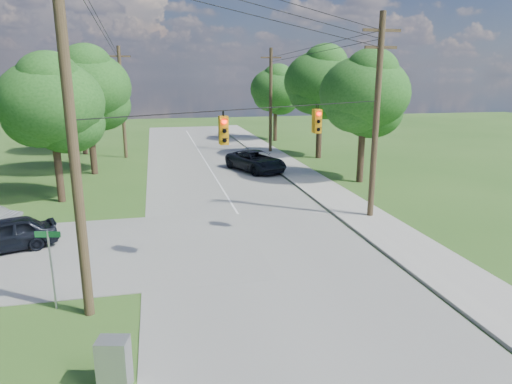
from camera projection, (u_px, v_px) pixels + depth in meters
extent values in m
plane|color=#2C521B|center=(233.00, 305.00, 15.28)|extent=(140.00, 140.00, 0.00)
cube|color=gray|center=(258.00, 247.00, 20.42)|extent=(10.00, 100.00, 0.03)
cube|color=#A3A198|center=(394.00, 235.00, 21.81)|extent=(2.60, 100.00, 0.12)
cylinder|color=#4C3B27|center=(71.00, 127.00, 13.20)|extent=(0.32, 0.32, 12.00)
cylinder|color=#4C3B27|center=(376.00, 120.00, 23.40)|extent=(0.32, 0.32, 10.50)
cube|color=#4C3B27|center=(382.00, 30.00, 22.32)|extent=(2.00, 0.12, 0.14)
cube|color=#4C3B27|center=(381.00, 47.00, 22.52)|extent=(1.70, 0.12, 0.14)
cylinder|color=#4C3B27|center=(271.00, 101.00, 44.27)|extent=(0.32, 0.32, 10.00)
cube|color=#4C3B27|center=(271.00, 58.00, 43.25)|extent=(2.00, 0.12, 0.14)
cylinder|color=#4C3B27|center=(122.00, 103.00, 41.36)|extent=(0.32, 0.32, 10.00)
cube|color=#4C3B27|center=(119.00, 56.00, 40.35)|extent=(2.00, 0.12, 0.14)
cylinder|color=black|center=(267.00, 7.00, 17.23)|extent=(13.52, 7.63, 1.53)
cylinder|color=black|center=(267.00, 19.00, 17.33)|extent=(13.52, 7.63, 1.53)
cylinder|color=black|center=(309.00, 48.00, 32.79)|extent=(0.03, 22.00, 0.53)
cylinder|color=black|center=(104.00, 28.00, 26.14)|extent=(0.43, 29.60, 2.03)
cylinder|color=black|center=(309.00, 54.00, 32.89)|extent=(0.03, 22.00, 0.53)
cylinder|color=black|center=(104.00, 35.00, 26.24)|extent=(0.43, 29.60, 2.03)
cylinder|color=black|center=(266.00, 108.00, 18.16)|extent=(13.52, 7.63, 0.04)
cube|color=orange|center=(224.00, 131.00, 16.82)|extent=(0.32, 0.22, 1.05)
sphere|color=#FF0C05|center=(224.00, 121.00, 16.60)|extent=(0.17, 0.17, 0.17)
cube|color=orange|center=(223.00, 130.00, 17.05)|extent=(0.32, 0.22, 1.05)
sphere|color=#FF0C05|center=(222.00, 120.00, 17.10)|extent=(0.17, 0.17, 0.17)
cube|color=orange|center=(318.00, 121.00, 20.23)|extent=(0.32, 0.22, 1.05)
sphere|color=#FF0C05|center=(319.00, 114.00, 20.01)|extent=(0.17, 0.17, 0.17)
cube|color=orange|center=(316.00, 121.00, 20.46)|extent=(0.32, 0.22, 1.05)
sphere|color=#FF0C05|center=(315.00, 113.00, 20.50)|extent=(0.17, 0.17, 0.17)
cylinder|color=#473223|center=(59.00, 176.00, 27.40)|extent=(0.45, 0.45, 3.15)
ellipsoid|color=#194815|center=(51.00, 102.00, 26.32)|extent=(6.00, 6.00, 4.92)
cylinder|color=#473223|center=(93.00, 152.00, 35.13)|extent=(0.50, 0.50, 3.50)
ellipsoid|color=#194815|center=(87.00, 87.00, 33.93)|extent=(6.40, 6.40, 5.25)
cylinder|color=#473223|center=(84.00, 137.00, 44.19)|extent=(0.48, 0.47, 3.32)
ellipsoid|color=#194815|center=(79.00, 88.00, 43.05)|extent=(6.00, 6.00, 4.92)
cylinder|color=#473223|center=(361.00, 159.00, 32.51)|extent=(0.48, 0.48, 3.32)
ellipsoid|color=#194815|center=(364.00, 93.00, 31.36)|extent=(6.20, 6.20, 5.08)
cylinder|color=#473223|center=(319.00, 138.00, 42.03)|extent=(0.52, 0.52, 3.67)
ellipsoid|color=#194815|center=(321.00, 81.00, 40.76)|extent=(6.60, 6.60, 5.41)
cylinder|color=#473223|center=(275.00, 127.00, 53.23)|extent=(0.45, 0.45, 3.15)
ellipsoid|color=#194815|center=(276.00, 89.00, 52.15)|extent=(5.80, 5.80, 4.76)
imported|color=black|center=(4.00, 235.00, 19.73)|extent=(4.62, 3.05, 1.46)
imported|color=black|center=(256.00, 161.00, 36.39)|extent=(4.66, 6.38, 1.61)
cube|color=#979A9D|center=(114.00, 364.00, 11.03)|extent=(0.85, 0.69, 1.34)
cylinder|color=#979A9D|center=(52.00, 271.00, 14.69)|extent=(0.06, 0.06, 2.70)
cube|color=#15602D|center=(48.00, 234.00, 14.38)|extent=(0.80, 0.19, 0.19)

